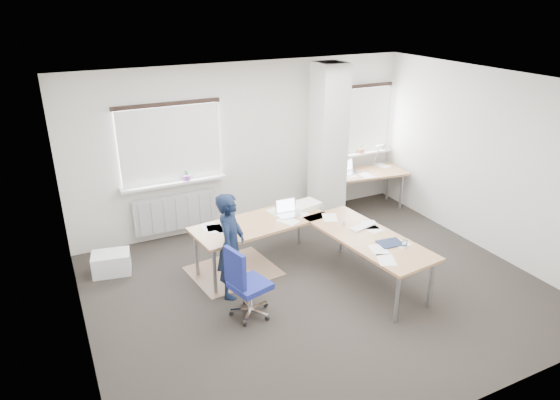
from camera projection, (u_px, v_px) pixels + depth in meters
name	position (u px, v px, depth m)	size (l,w,h in m)	color
ground	(317.00, 288.00, 6.95)	(6.00, 6.00, 0.00)	#2A2522
room_shell	(316.00, 158.00, 6.73)	(6.04, 5.04, 2.82)	beige
floor_mat	(233.00, 271.00, 7.38)	(1.21, 1.02, 0.01)	#846248
white_crate	(111.00, 263.00, 7.28)	(0.53, 0.37, 0.32)	white
desk_main	(314.00, 230.00, 7.08)	(2.68, 2.63, 0.96)	#9D6943
desk_side	(368.00, 174.00, 9.30)	(1.48, 0.89, 1.22)	#9D6943
task_chair	(248.00, 297.00, 6.25)	(0.56, 0.54, 1.00)	navy
person	(231.00, 246.00, 6.56)	(0.54, 0.35, 1.47)	black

